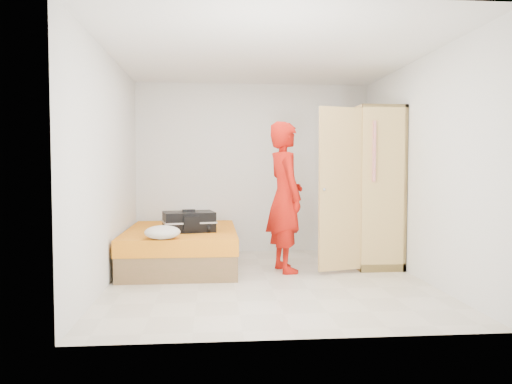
{
  "coord_description": "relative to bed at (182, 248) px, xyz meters",
  "views": [
    {
      "loc": [
        -0.64,
        -5.73,
        1.33
      ],
      "look_at": [
        -0.08,
        0.64,
        1.0
      ],
      "focal_mm": 35.0,
      "sensor_mm": 36.0,
      "label": 1
    }
  ],
  "objects": [
    {
      "name": "room",
      "position": [
        1.05,
        -0.9,
        1.05
      ],
      "size": [
        4.0,
        4.02,
        2.6
      ],
      "color": "beige",
      "rests_on": "ground"
    },
    {
      "name": "bed",
      "position": [
        0.0,
        0.0,
        0.0
      ],
      "size": [
        1.42,
        2.02,
        0.5
      ],
      "color": "brown",
      "rests_on": "ground"
    },
    {
      "name": "wardrobe",
      "position": [
        2.5,
        -0.05,
        0.75
      ],
      "size": [
        1.15,
        1.35,
        2.1
      ],
      "color": "#DCC16B",
      "rests_on": "ground"
    },
    {
      "name": "person",
      "position": [
        1.33,
        -0.4,
        0.69
      ],
      "size": [
        0.58,
        0.77,
        1.89
      ],
      "primitive_type": "imported",
      "rotation": [
        0.0,
        0.0,
        1.78
      ],
      "color": "#B70D0B",
      "rests_on": "ground"
    },
    {
      "name": "suitcase",
      "position": [
        0.11,
        -0.24,
        0.37
      ],
      "size": [
        0.73,
        0.59,
        0.28
      ],
      "rotation": [
        0.0,
        0.0,
        0.2
      ],
      "color": "black",
      "rests_on": "bed"
    },
    {
      "name": "round_cushion",
      "position": [
        -0.16,
        -0.9,
        0.33
      ],
      "size": [
        0.41,
        0.41,
        0.16
      ],
      "primitive_type": "ellipsoid",
      "color": "silver",
      "rests_on": "bed"
    },
    {
      "name": "pillow",
      "position": [
        0.14,
        0.85,
        0.3
      ],
      "size": [
        0.62,
        0.41,
        0.1
      ],
      "primitive_type": "cube",
      "rotation": [
        0.0,
        0.0,
        0.23
      ],
      "color": "silver",
      "rests_on": "bed"
    }
  ]
}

